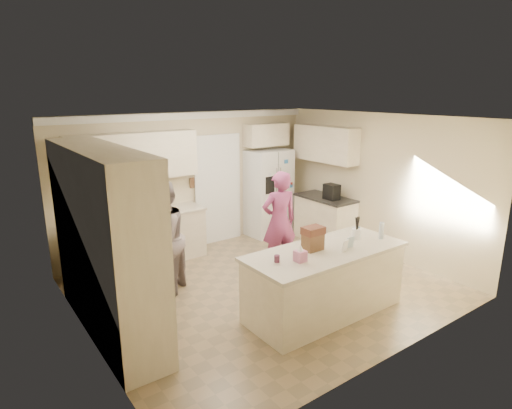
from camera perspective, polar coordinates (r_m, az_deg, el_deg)
floor at (r=6.82m, az=1.07°, el=-11.04°), size 5.20×4.60×0.02m
ceiling at (r=6.14m, az=1.19°, el=11.52°), size 5.20×4.60×0.02m
wall_back at (r=8.26m, az=-8.61°, el=3.08°), size 5.20×0.02×2.60m
wall_front at (r=4.81m, az=18.09°, el=-6.25°), size 5.20×0.02×2.60m
wall_left at (r=5.27m, az=-22.19°, el=-4.76°), size 0.02×4.60×2.60m
wall_right at (r=8.15m, az=15.92°, el=2.51°), size 0.02×4.60×2.60m
crown_back at (r=8.05m, az=-8.79°, el=11.61°), size 5.20×0.08×0.12m
pantry_bank at (r=5.57m, az=-19.50°, el=-4.83°), size 0.60×2.60×2.35m
back_base_cab at (r=7.76m, az=-14.84°, el=-4.64°), size 2.20×0.60×0.88m
back_countertop at (r=7.62m, az=-15.04°, el=-1.39°), size 2.24×0.63×0.04m
back_upper_cab at (r=7.53m, az=-15.93°, el=6.16°), size 2.20×0.35×0.80m
doorway_opening at (r=8.55m, az=-5.19°, el=1.87°), size 0.90×0.06×2.10m
doorway_casing at (r=8.52m, az=-5.06°, el=1.83°), size 1.02×0.03×2.22m
wall_frame_upper at (r=8.19m, az=-8.42°, el=4.76°), size 0.15×0.02×0.20m
wall_frame_lower at (r=8.24m, az=-8.35°, el=2.91°), size 0.15×0.02×0.20m
refrigerator at (r=9.01m, az=1.52°, el=1.63°), size 0.94×0.75×1.80m
fridge_seam at (r=8.74m, az=2.93°, el=1.20°), size 0.02×0.02×1.78m
fridge_dispenser at (r=8.54m, az=1.85°, el=2.61°), size 0.22×0.03×0.35m
fridge_handle_l at (r=8.66m, az=2.75°, el=2.09°), size 0.02×0.02×0.85m
fridge_handle_r at (r=8.73m, az=3.27°, el=2.18°), size 0.02×0.02×0.85m
over_fridge_cab at (r=8.86m, az=1.36°, el=9.28°), size 0.95×0.35×0.45m
right_base_cab at (r=8.78m, az=9.16°, el=-2.03°), size 0.60×1.20×0.88m
right_countertop at (r=8.65m, az=9.23°, el=0.87°), size 0.63×1.24×0.04m
right_upper_cab at (r=8.69m, az=9.22°, el=7.99°), size 0.35×1.50×0.70m
coffee_maker at (r=8.45m, az=10.05°, el=1.68°), size 0.22×0.28×0.30m
island_base at (r=6.00m, az=9.11°, el=-10.28°), size 2.20×0.90×0.88m
island_top at (r=5.82m, az=9.30°, el=-6.18°), size 2.28×0.96×0.05m
utensil_crock at (r=6.27m, az=13.22°, el=-3.84°), size 0.13×0.13×0.15m
tissue_box at (r=5.36m, az=5.92°, el=-6.85°), size 0.13×0.13×0.14m
tissue_plume at (r=5.32m, az=5.95°, el=-5.75°), size 0.08×0.08×0.08m
dollhouse_body at (r=5.74m, az=7.58°, el=-4.98°), size 0.26×0.18×0.22m
dollhouse_roof at (r=5.69m, az=7.64°, el=-3.46°), size 0.28×0.20×0.10m
jam_jar at (r=5.32m, az=2.80°, el=-7.23°), size 0.07×0.07×0.09m
greeting_card_a at (r=5.76m, az=11.81°, el=-5.42°), size 0.12×0.06×0.16m
greeting_card_b at (r=5.89m, az=12.44°, el=-4.97°), size 0.12×0.05×0.16m
water_bottle at (r=6.36m, az=16.37°, el=-3.36°), size 0.07×0.07×0.24m
shaker_salt at (r=6.51m, az=13.06°, el=-3.41°), size 0.05×0.05×0.09m
shaker_pepper at (r=6.56m, az=13.46°, el=-3.29°), size 0.05×0.05×0.09m
teen_boy at (r=6.44m, az=-12.30°, el=-4.50°), size 1.07×1.06×1.74m
teen_girl at (r=7.17m, az=3.12°, el=-2.27°), size 0.70×0.54×1.71m
fridge_magnets at (r=8.73m, az=2.97°, el=1.19°), size 0.76×0.02×1.44m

